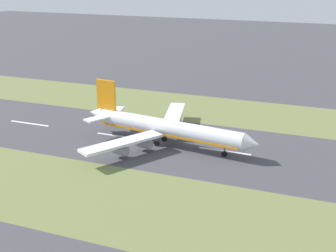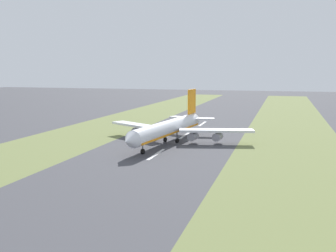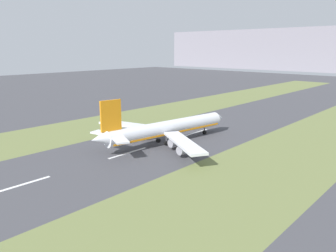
# 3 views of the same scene
# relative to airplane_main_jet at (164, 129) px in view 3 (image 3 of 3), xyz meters

# --- Properties ---
(ground_plane) EXTENTS (800.00, 800.00, 0.00)m
(ground_plane) POSITION_rel_airplane_main_jet_xyz_m (-1.42, -1.09, -6.02)
(ground_plane) COLOR #424247
(grass_median_west) EXTENTS (40.00, 600.00, 0.01)m
(grass_median_west) POSITION_rel_airplane_main_jet_xyz_m (-46.42, -1.09, -6.02)
(grass_median_west) COLOR olive
(grass_median_west) RESTS_ON ground
(grass_median_east) EXTENTS (40.00, 600.00, 0.01)m
(grass_median_east) POSITION_rel_airplane_main_jet_xyz_m (43.58, -1.09, -6.02)
(grass_median_east) COLOR olive
(grass_median_east) RESTS_ON ground
(centreline_dash_near) EXTENTS (1.20, 18.00, 0.01)m
(centreline_dash_near) POSITION_rel_airplane_main_jet_xyz_m (-1.42, -58.11, -6.01)
(centreline_dash_near) COLOR silver
(centreline_dash_near) RESTS_ON ground
(centreline_dash_mid) EXTENTS (1.20, 18.00, 0.01)m
(centreline_dash_mid) POSITION_rel_airplane_main_jet_xyz_m (-1.42, -18.11, -6.01)
(centreline_dash_mid) COLOR silver
(centreline_dash_mid) RESTS_ON ground
(centreline_dash_far) EXTENTS (1.20, 18.00, 0.01)m
(centreline_dash_far) POSITION_rel_airplane_main_jet_xyz_m (-1.42, 21.89, -6.01)
(centreline_dash_far) COLOR silver
(centreline_dash_far) RESTS_ON ground
(airplane_main_jet) EXTENTS (63.54, 67.12, 20.20)m
(airplane_main_jet) POSITION_rel_airplane_main_jet_xyz_m (0.00, 0.00, 0.00)
(airplane_main_jet) COLOR silver
(airplane_main_jet) RESTS_ON ground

